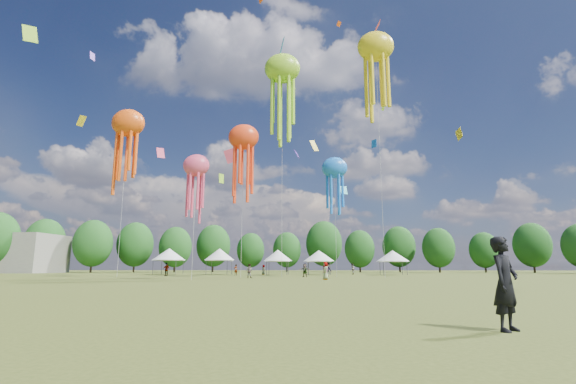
{
  "coord_description": "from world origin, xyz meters",
  "views": [
    {
      "loc": [
        3.12,
        -11.09,
        1.2
      ],
      "look_at": [
        1.27,
        15.0,
        6.0
      ],
      "focal_mm": 25.59,
      "sensor_mm": 36.0,
      "label": 1
    }
  ],
  "objects": [
    {
      "name": "ground",
      "position": [
        0.0,
        0.0,
        0.0
      ],
      "size": [
        300.0,
        300.0,
        0.0
      ],
      "primitive_type": "plane",
      "color": "#384416",
      "rests_on": "ground"
    },
    {
      "name": "observer_main",
      "position": [
        6.73,
        -2.73,
        0.9
      ],
      "size": [
        0.77,
        0.76,
        1.8
      ],
      "primitive_type": "imported",
      "rotation": [
        0.0,
        0.0,
        0.76
      ],
      "color": "black",
      "rests_on": "ground"
    },
    {
      "name": "spectator_near",
      "position": [
        -4.47,
        34.86,
        0.78
      ],
      "size": [
        0.85,
        0.71,
        1.55
      ],
      "primitive_type": "imported",
      "rotation": [
        0.0,
        0.0,
        2.96
      ],
      "color": "gray",
      "rests_on": "ground"
    },
    {
      "name": "spectators_far",
      "position": [
        0.08,
        45.67,
        0.87
      ],
      "size": [
        27.49,
        30.87,
        1.82
      ],
      "color": "gray",
      "rests_on": "ground"
    },
    {
      "name": "festival_tents",
      "position": [
        -5.59,
        56.28,
        3.13
      ],
      "size": [
        42.61,
        9.15,
        4.39
      ],
      "color": "#47474C",
      "rests_on": "ground"
    },
    {
      "name": "show_kites",
      "position": [
        -1.99,
        37.75,
        20.8
      ],
      "size": [
        36.13,
        14.32,
        31.5
      ],
      "color": "#FC3E16",
      "rests_on": "ground"
    },
    {
      "name": "small_kites",
      "position": [
        1.23,
        44.13,
        29.1
      ],
      "size": [
        71.01,
        54.58,
        46.05
      ],
      "color": "#FC3E16",
      "rests_on": "ground"
    },
    {
      "name": "treeline",
      "position": [
        -3.87,
        62.51,
        6.54
      ],
      "size": [
        201.57,
        95.24,
        13.43
      ],
      "color": "#38281C",
      "rests_on": "ground"
    }
  ]
}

